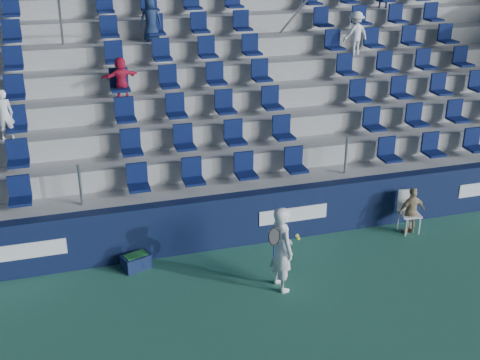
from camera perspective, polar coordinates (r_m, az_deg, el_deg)
The scene contains 7 objects.
ground at distance 10.98m, azimuth 3.25°, elevation -13.95°, with size 70.00×70.00×0.00m, color #2D6A52.
sponsor_wall at distance 13.21m, azimuth -1.25°, elevation -3.90°, with size 24.00×0.32×1.20m.
grandstand at distance 17.31m, azimuth -5.84°, elevation 8.11°, with size 24.00×8.17×6.63m.
tennis_player at distance 11.61m, azimuth 3.98°, elevation -6.51°, with size 0.69×0.69×1.75m.
line_judge_chair at distance 14.39m, azimuth 15.64°, elevation -2.58°, with size 0.50×0.51×0.99m.
line_judge at distance 14.28m, azimuth 15.95°, elevation -2.84°, with size 0.66×0.28×1.13m, color tan.
ball_bin at distance 12.75m, azimuth -9.81°, elevation -7.55°, with size 0.66×0.54×0.32m.
Camera 1 is at (-3.06, -8.19, 6.65)m, focal length 45.00 mm.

